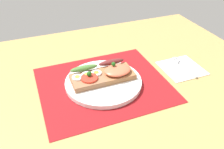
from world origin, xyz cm
name	(u,v)px	position (x,y,z in cm)	size (l,w,h in cm)	color
ground_plane	(104,88)	(0.00, 0.00, -1.60)	(120.00, 90.00, 3.20)	tan
placemat	(103,84)	(0.00, 0.00, 0.15)	(40.99, 35.17, 0.30)	maroon
plate	(103,82)	(0.00, 0.00, 1.02)	(24.82, 24.82, 1.43)	white
sandwich_egg_tomato	(87,77)	(-4.84, 1.45, 3.13)	(10.52, 9.70, 3.98)	#9A6747
sandwich_salmon	(116,71)	(4.87, 1.18, 3.53)	(10.76, 9.99, 5.11)	#9D6840
napkin	(182,68)	(29.46, -1.34, 0.30)	(13.75, 13.91, 0.60)	white
fork	(184,66)	(30.44, -1.12, 0.76)	(1.62, 14.05, 0.32)	#B7B7BC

